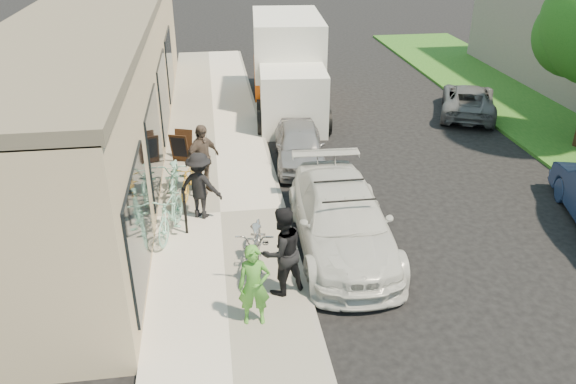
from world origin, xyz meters
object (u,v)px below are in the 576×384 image
sedan_white (342,219)px  tandem_bike (257,244)px  cruiser_bike_b (175,176)px  bystander_a (200,186)px  moving_truck (288,68)px  far_car_gray (468,100)px  cruiser_bike_a (170,213)px  cruiser_bike_c (190,179)px  bystander_b (202,159)px  man_standing (282,251)px  sandwich_board (181,146)px  sedan_silver (300,145)px  bike_rack (185,208)px  woman_rider (254,285)px

sedan_white → tandem_bike: sedan_white is taller
cruiser_bike_b → bystander_a: bystander_a is taller
moving_truck → far_car_gray: (6.28, -1.96, -0.89)m
cruiser_bike_a → bystander_a: (0.67, 0.73, 0.29)m
far_car_gray → bystander_a: (-9.57, -6.50, 0.42)m
cruiser_bike_c → bystander_b: 0.61m
cruiser_bike_c → man_standing: bearing=-52.1°
cruiser_bike_b → bystander_a: bearing=-62.5°
far_car_gray → moving_truck: bearing=6.1°
cruiser_bike_c → moving_truck: bearing=79.3°
moving_truck → bystander_a: bearing=-106.7°
moving_truck → bystander_b: size_ratio=3.69×
sandwich_board → sedan_silver: sedan_silver is taller
far_car_gray → bystander_a: bystander_a is taller
sedan_silver → bystander_a: bystander_a is taller
sedan_white → man_standing: man_standing is taller
cruiser_bike_b → bike_rack: bearing=-79.7°
tandem_bike → bystander_b: 3.80m
tandem_bike → cruiser_bike_a: tandem_bike is taller
far_car_gray → cruiser_bike_b: cruiser_bike_b is taller
bike_rack → moving_truck: 9.68m
tandem_bike → woman_rider: 1.70m
bike_rack → cruiser_bike_c: size_ratio=0.55×
man_standing → cruiser_bike_b: (-2.16, 4.46, -0.39)m
bike_rack → cruiser_bike_a: bearing=-140.6°
sandwich_board → tandem_bike: size_ratio=0.42×
man_standing → sedan_white: bearing=-158.1°
tandem_bike → sandwich_board: bearing=114.5°
far_car_gray → bike_rack: bearing=58.5°
man_standing → bystander_a: size_ratio=1.10×
bike_rack → far_car_gray: far_car_gray is taller
cruiser_bike_b → cruiser_bike_c: bearing=-24.0°
bike_rack → bystander_b: size_ratio=0.45×
moving_truck → tandem_bike: bearing=-97.0°
tandem_bike → cruiser_bike_a: bearing=146.7°
far_car_gray → cruiser_bike_a: (-10.24, -7.23, 0.13)m
cruiser_bike_c → tandem_bike: bearing=-52.9°
woman_rider → bystander_b: bearing=102.7°
bike_rack → bystander_b: (0.43, 1.80, 0.41)m
cruiser_bike_a → cruiser_bike_c: cruiser_bike_a is taller
sedan_white → cruiser_bike_c: (-3.31, 2.71, -0.11)m
far_car_gray → cruiser_bike_b: bearing=50.4°
moving_truck → far_car_gray: 6.64m
man_standing → bystander_b: 4.70m
man_standing → cruiser_bike_b: man_standing is taller
sedan_white → cruiser_bike_c: sedan_white is taller
sandwich_board → cruiser_bike_a: bearing=-71.5°
sedan_white → far_car_gray: size_ratio=1.26×
sedan_white → bystander_b: bearing=137.9°
sedan_silver → far_car_gray: (6.72, 3.44, -0.04)m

